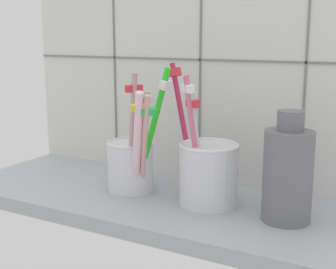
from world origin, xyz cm
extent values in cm
cube|color=#9EA3A8|center=(0.00, 0.00, 1.00)|extent=(64.00, 22.00, 2.00)
cube|color=silver|center=(0.00, 12.00, 22.50)|extent=(64.00, 2.00, 45.00)
cube|color=gray|center=(-16.00, 10.90, 22.50)|extent=(0.30, 0.20, 45.00)
cube|color=gray|center=(0.00, 10.90, 22.50)|extent=(0.30, 0.20, 45.00)
cube|color=gray|center=(16.00, 10.90, 22.50)|extent=(0.30, 0.20, 45.00)
cube|color=gray|center=(0.00, 10.90, 20.82)|extent=(64.00, 0.20, 0.30)
cylinder|color=silver|center=(-6.27, 0.74, 5.55)|extent=(6.86, 6.86, 7.10)
torus|color=silver|center=(-6.27, 0.74, 9.10)|extent=(7.01, 7.01, 0.50)
cylinder|color=tan|center=(-5.82, 3.03, 9.22)|extent=(1.21, 4.35, 13.87)
cube|color=white|center=(-5.73, 4.43, 15.10)|extent=(2.52, 1.08, 0.96)
cylinder|color=#F9CDDA|center=(-2.89, -2.70, 9.89)|extent=(5.17, 5.78, 15.36)
cube|color=yellow|center=(-1.62, -4.20, 15.28)|extent=(2.09, 1.97, 0.99)
cylinder|color=#29DE25|center=(-2.19, 0.38, 11.33)|extent=(6.06, 0.86, 18.09)
cube|color=white|center=(-0.35, 0.37, 17.94)|extent=(1.12, 1.86, 1.36)
cylinder|color=#BF9595|center=(-4.28, -1.80, 11.00)|extent=(3.17, 2.47, 17.32)
cube|color=#E5333F|center=(-3.52, -2.31, 17.49)|extent=(1.98, 2.42, 1.01)
cylinder|color=#E0A49C|center=(-2.16, -2.07, 9.70)|extent=(4.94, 5.45, 14.90)
cube|color=green|center=(-0.90, -3.50, 14.76)|extent=(2.64, 2.52, 1.19)
cylinder|color=#B39A15|center=(-5.93, 2.08, 9.65)|extent=(1.04, 2.53, 14.59)
cube|color=blue|center=(-5.88, 2.66, 15.09)|extent=(2.25, 0.98, 1.08)
cylinder|color=silver|center=(6.27, 0.74, 6.08)|extent=(8.01, 8.01, 8.15)
torus|color=silver|center=(6.27, 0.74, 10.15)|extent=(8.11, 8.11, 0.50)
cylinder|color=#B92250|center=(1.96, 1.85, 11.54)|extent=(5.73, 2.66, 18.48)
cube|color=#E5333F|center=(-0.04, 2.57, 19.49)|extent=(1.60, 2.17, 1.30)
cylinder|color=#D76688|center=(4.97, -1.13, 10.96)|extent=(2.62, 3.08, 17.24)
cube|color=white|center=(4.37, -1.91, 17.88)|extent=(2.39, 2.15, 1.12)
cylinder|color=silver|center=(5.06, -0.69, 9.88)|extent=(1.91, 2.85, 15.07)
cube|color=#E5333F|center=(4.79, -1.32, 15.94)|extent=(2.16, 1.61, 1.06)
cylinder|color=slate|center=(17.07, -0.30, 7.65)|extent=(6.03, 6.03, 11.31)
cylinder|color=slate|center=(17.07, -0.30, 14.52)|extent=(3.21, 3.21, 2.42)
camera|label=1|loc=(31.16, -55.39, 24.41)|focal=50.61mm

